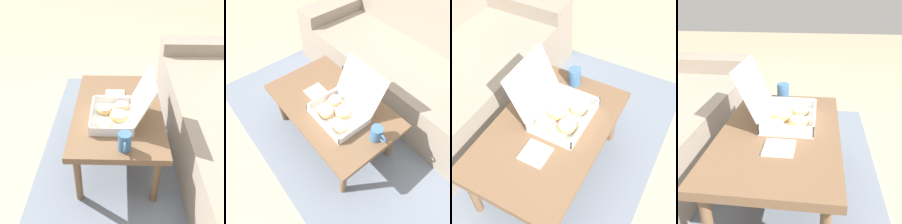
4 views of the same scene
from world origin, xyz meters
The scene contains 6 objects.
ground_plane centered at (0.00, 0.00, 0.00)m, with size 12.00×12.00×0.00m, color tan.
area_rug centered at (0.00, 0.30, 0.01)m, with size 2.29×1.83×0.01m, color slate.
coffee_table centered at (0.00, -0.06, 0.36)m, with size 0.92×0.57×0.41m.
pastry_box centered at (0.10, -0.06, 0.46)m, with size 0.35×0.37×0.30m.
coffee_mug centered at (0.38, -0.02, 0.46)m, with size 0.11×0.07×0.11m.
napkin_stack centered at (-0.16, -0.08, 0.41)m, with size 0.13×0.13×0.01m.
Camera 3 is at (-0.85, -0.61, 1.68)m, focal length 50.00 mm.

